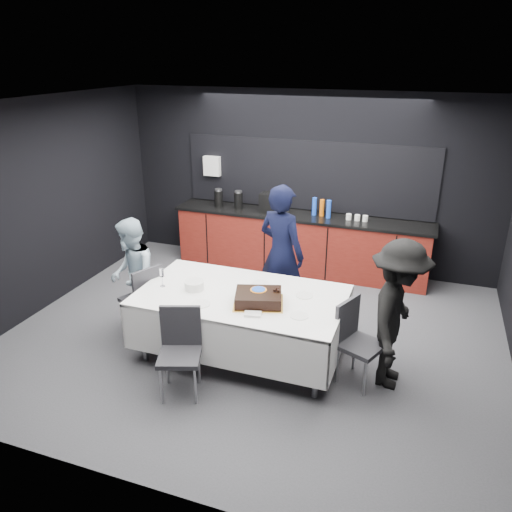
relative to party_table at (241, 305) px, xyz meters
The scene contains 18 objects.
ground 0.76m from the party_table, 90.00° to the left, with size 6.00×6.00×0.00m, color #48494E.
room_shell 1.28m from the party_table, 90.00° to the left, with size 6.04×5.04×2.82m.
kitchenette 2.62m from the party_table, 90.35° to the left, with size 4.10×0.64×2.05m.
party_table is the anchor object (origin of this frame).
cake_assembly 0.36m from the party_table, 29.44° to the right, with size 0.64×0.57×0.17m.
plate_stack 0.59m from the party_table, behind, with size 0.22×0.22×0.10m, color white.
loose_plate_near 0.52m from the party_table, 130.85° to the right, with size 0.21×0.21×0.01m, color white.
loose_plate_right_a 0.72m from the party_table, 16.21° to the left, with size 0.20×0.20×0.01m, color white.
loose_plate_right_b 0.81m from the party_table, 19.87° to the right, with size 0.19×0.19×0.01m, color white.
loose_plate_far 0.37m from the party_table, 70.27° to the left, with size 0.20×0.20×0.01m, color white.
fork_pile 0.53m from the party_table, 55.18° to the right, with size 0.18×0.11×0.03m, color white.
champagne_flute 0.99m from the party_table, behind, with size 0.06×0.06×0.22m.
chair_left 1.29m from the party_table, behind, with size 0.56×0.56×0.92m.
chair_right 1.31m from the party_table, ahead, with size 0.55×0.55×0.92m.
chair_near 0.91m from the party_table, 112.70° to the right, with size 0.53×0.53×0.92m.
person_center 1.06m from the party_table, 80.89° to the left, with size 0.66×0.43×1.82m, color black.
person_left 1.50m from the party_table, behind, with size 0.71×0.55×1.46m, color #A4BECE.
person_right 1.71m from the party_table, ahead, with size 1.05×0.60×1.62m, color black.
Camera 1 is at (1.84, -5.09, 3.31)m, focal length 35.00 mm.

